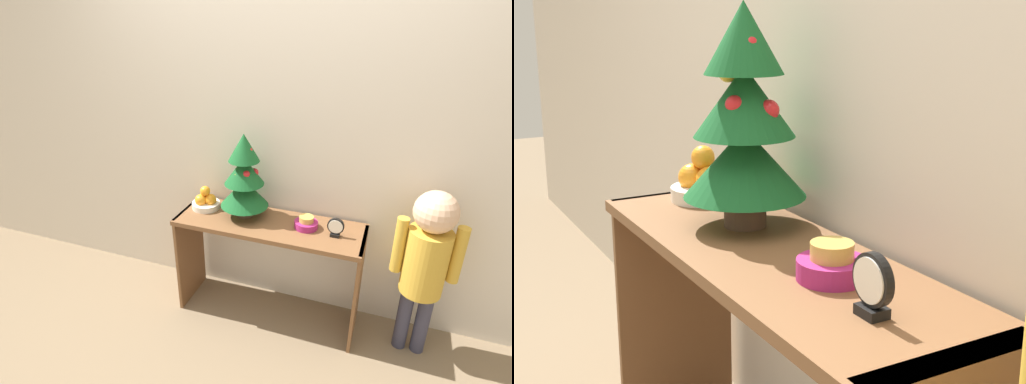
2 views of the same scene
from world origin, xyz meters
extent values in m
plane|color=#7A664C|center=(0.00, 0.00, 0.00)|extent=(12.00, 12.00, 0.00)
cube|color=beige|center=(0.00, 0.45, 1.25)|extent=(7.00, 0.05, 2.50)
cube|color=brown|center=(0.00, 0.20, 0.70)|extent=(1.20, 0.40, 0.03)
cube|color=brown|center=(-0.59, 0.20, 0.36)|extent=(0.02, 0.37, 0.72)
cube|color=brown|center=(0.59, 0.20, 0.36)|extent=(0.02, 0.37, 0.72)
cylinder|color=#4C3828|center=(-0.18, 0.24, 0.74)|extent=(0.11, 0.11, 0.05)
cylinder|color=brown|center=(-0.18, 0.24, 0.79)|extent=(0.02, 0.02, 0.04)
cone|color=#145123|center=(-0.18, 0.24, 0.88)|extent=(0.31, 0.31, 0.17)
cone|color=#145123|center=(-0.18, 0.24, 1.04)|extent=(0.25, 0.25, 0.17)
cone|color=#145123|center=(-0.18, 0.24, 1.19)|extent=(0.20, 0.20, 0.17)
sphere|color=gold|center=(-0.21, 0.19, 1.02)|extent=(0.04, 0.04, 0.04)
sphere|color=red|center=(-0.13, 0.28, 1.02)|extent=(0.05, 0.05, 0.05)
sphere|color=red|center=(-0.15, 0.24, 1.17)|extent=(0.04, 0.04, 0.04)
sphere|color=red|center=(-0.15, 0.20, 1.03)|extent=(0.05, 0.05, 0.05)
sphere|color=gold|center=(-0.21, 0.21, 1.10)|extent=(0.05, 0.05, 0.05)
cylinder|color=silver|center=(-0.47, 0.25, 0.74)|extent=(0.19, 0.19, 0.04)
sphere|color=orange|center=(-0.43, 0.26, 0.78)|extent=(0.08, 0.08, 0.08)
sphere|color=orange|center=(-0.49, 0.28, 0.78)|extent=(0.08, 0.08, 0.08)
sphere|color=orange|center=(-0.49, 0.23, 0.78)|extent=(0.08, 0.08, 0.08)
sphere|color=orange|center=(-0.47, 0.25, 0.84)|extent=(0.07, 0.07, 0.07)
cylinder|color=#9E2366|center=(0.23, 0.22, 0.74)|extent=(0.15, 0.15, 0.04)
cylinder|color=gold|center=(0.23, 0.22, 0.78)|extent=(0.09, 0.09, 0.04)
cube|color=black|center=(0.42, 0.18, 0.73)|extent=(0.06, 0.04, 0.02)
cylinder|color=black|center=(0.42, 0.18, 0.79)|extent=(0.10, 0.02, 0.10)
cylinder|color=white|center=(0.42, 0.17, 0.79)|extent=(0.09, 0.00, 0.09)
cylinder|color=#38384C|center=(0.88, 0.20, 0.22)|extent=(0.08, 0.08, 0.45)
cylinder|color=#38384C|center=(0.99, 0.20, 0.22)|extent=(0.08, 0.08, 0.45)
cylinder|color=gold|center=(0.94, 0.20, 0.65)|extent=(0.24, 0.24, 0.41)
sphere|color=#E0B28E|center=(0.94, 0.20, 0.97)|extent=(0.23, 0.23, 0.23)
cylinder|color=gold|center=(0.78, 0.20, 0.73)|extent=(0.07, 0.07, 0.34)
cylinder|color=gold|center=(1.09, 0.20, 0.73)|extent=(0.07, 0.07, 0.34)
camera|label=1|loc=(0.68, -1.89, 1.97)|focal=28.00mm
camera|label=2|loc=(1.36, -0.55, 1.25)|focal=50.00mm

